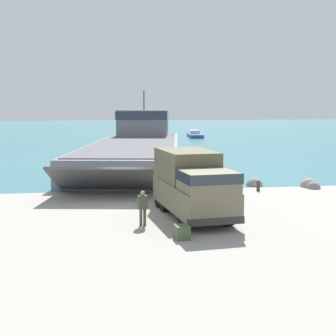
% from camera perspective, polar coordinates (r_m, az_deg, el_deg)
% --- Properties ---
extents(ground_plane, '(240.00, 240.00, 0.00)m').
position_cam_1_polar(ground_plane, '(27.72, -5.37, -4.10)').
color(ground_plane, '#9E998E').
extents(water_surface, '(240.00, 180.00, 0.01)m').
position_cam_1_polar(water_surface, '(120.93, -7.54, 4.68)').
color(water_surface, teal).
rests_on(water_surface, ground_plane).
extents(landing_craft, '(13.72, 38.38, 7.62)m').
position_cam_1_polar(landing_craft, '(50.78, -3.60, 3.21)').
color(landing_craft, slate).
rests_on(landing_craft, ground_plane).
extents(military_truck, '(3.36, 7.13, 3.29)m').
position_cam_1_polar(military_truck, '(23.64, 3.01, -1.94)').
color(military_truck, '#6B664C').
rests_on(military_truck, ground_plane).
extents(soldier_on_ramp, '(0.47, 0.29, 1.66)m').
position_cam_1_polar(soldier_on_ramp, '(21.89, -3.10, -4.61)').
color(soldier_on_ramp, '#3D4C33').
rests_on(soldier_on_ramp, ground_plane).
extents(moored_boat_a, '(3.30, 8.74, 1.31)m').
position_cam_1_polar(moored_boat_a, '(88.54, 3.30, 4.06)').
color(moored_boat_a, navy).
rests_on(moored_boat_a, ground_plane).
extents(mooring_bollard, '(0.26, 0.26, 0.70)m').
position_cam_1_polar(mooring_bollard, '(31.70, 10.95, -2.06)').
color(mooring_bollard, '#333338').
rests_on(mooring_bollard, ground_plane).
extents(cargo_crate, '(0.63, 0.73, 0.58)m').
position_cam_1_polar(cargo_crate, '(19.86, 1.71, -7.83)').
color(cargo_crate, '#475638').
rests_on(cargo_crate, ground_plane).
extents(shoreline_rock_a, '(1.17, 1.17, 1.17)m').
position_cam_1_polar(shoreline_rock_a, '(33.77, 10.48, -2.13)').
color(shoreline_rock_a, gray).
rests_on(shoreline_rock_a, ground_plane).
extents(shoreline_rock_b, '(0.96, 0.96, 0.96)m').
position_cam_1_polar(shoreline_rock_b, '(33.60, 17.31, -2.39)').
color(shoreline_rock_b, gray).
rests_on(shoreline_rock_b, ground_plane).
extents(shoreline_rock_c, '(1.21, 1.21, 1.21)m').
position_cam_1_polar(shoreline_rock_c, '(34.22, 16.77, -2.20)').
color(shoreline_rock_c, gray).
rests_on(shoreline_rock_c, ground_plane).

